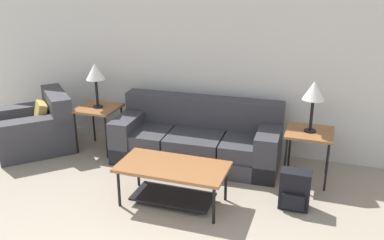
{
  "coord_description": "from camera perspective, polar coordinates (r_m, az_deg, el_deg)",
  "views": [
    {
      "loc": [
        1.17,
        -1.59,
        2.52
      ],
      "look_at": [
        -0.31,
        2.83,
        0.8
      ],
      "focal_mm": 40.0,
      "sensor_mm": 36.0,
      "label": 1
    }
  ],
  "objects": [
    {
      "name": "armchair",
      "position": [
        6.5,
        -20.03,
        -1.17
      ],
      "size": [
        1.36,
        1.36,
        0.8
      ],
      "color": "#38383D",
      "rests_on": "ground_plane"
    },
    {
      "name": "table_lamp_left",
      "position": [
        5.95,
        -12.78,
        6.13
      ],
      "size": [
        0.26,
        0.26,
        0.62
      ],
      "color": "black",
      "rests_on": "side_table_left"
    },
    {
      "name": "backpack",
      "position": [
        4.8,
        13.54,
        -9.09
      ],
      "size": [
        0.32,
        0.26,
        0.44
      ],
      "color": "black",
      "rests_on": "ground_plane"
    },
    {
      "name": "table_lamp_right",
      "position": [
        5.12,
        15.94,
        3.6
      ],
      "size": [
        0.26,
        0.26,
        0.62
      ],
      "color": "black",
      "rests_on": "side_table_right"
    },
    {
      "name": "coffee_table",
      "position": [
        4.7,
        -2.57,
        -7.39
      ],
      "size": [
        1.19,
        0.61,
        0.46
      ],
      "color": "#935B33",
      "rests_on": "ground_plane"
    },
    {
      "name": "side_table_right",
      "position": [
        5.3,
        15.37,
        -2.11
      ],
      "size": [
        0.55,
        0.54,
        0.63
      ],
      "color": "#935B33",
      "rests_on": "ground_plane"
    },
    {
      "name": "couch",
      "position": [
        5.72,
        0.76,
        -2.63
      ],
      "size": [
        2.21,
        0.95,
        0.82
      ],
      "color": "#38383D",
      "rests_on": "ground_plane"
    },
    {
      "name": "wall_back",
      "position": [
        5.82,
        6.57,
        8.0
      ],
      "size": [
        9.2,
        0.06,
        2.6
      ],
      "color": "silver",
      "rests_on": "ground_plane"
    },
    {
      "name": "side_table_left",
      "position": [
        6.1,
        -12.39,
        1.12
      ],
      "size": [
        0.55,
        0.54,
        0.63
      ],
      "color": "#935B33",
      "rests_on": "ground_plane"
    }
  ]
}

